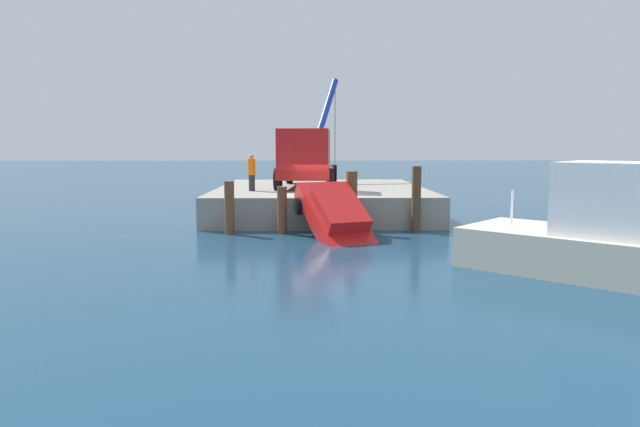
{
  "coord_description": "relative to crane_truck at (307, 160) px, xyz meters",
  "views": [
    {
      "loc": [
        23.52,
        -0.52,
        3.33
      ],
      "look_at": [
        2.39,
        -0.15,
        0.78
      ],
      "focal_mm": 31.75,
      "sensor_mm": 36.0,
      "label": 1
    }
  ],
  "objects": [
    {
      "name": "piling_mid",
      "position": [
        5.77,
        -0.93,
        -1.75
      ],
      "size": [
        0.37,
        0.37,
        1.79
      ],
      "primitive_type": "cylinder",
      "color": "brown",
      "rests_on": "ground"
    },
    {
      "name": "salvaged_car",
      "position": [
        6.95,
        1.1,
        -1.95
      ],
      "size": [
        4.44,
        3.22,
        2.93
      ],
      "color": "red",
      "rests_on": "ground"
    },
    {
      "name": "ground",
      "position": [
        3.5,
        0.66,
        -2.64
      ],
      "size": [
        200.0,
        200.0,
        0.0
      ],
      "primitive_type": "plane",
      "color": "navy"
    },
    {
      "name": "dock",
      "position": [
        -0.81,
        0.66,
        -2.0
      ],
      "size": [
        11.92,
        9.91,
        1.29
      ],
      "primitive_type": "cube",
      "color": "gray",
      "rests_on": "ground"
    },
    {
      "name": "piling_far",
      "position": [
        5.64,
        1.72,
        -1.47
      ],
      "size": [
        0.44,
        0.44,
        2.35
      ],
      "primitive_type": "cylinder",
      "color": "brown",
      "rests_on": "ground"
    },
    {
      "name": "piling_end",
      "position": [
        5.52,
        4.21,
        -1.37
      ],
      "size": [
        0.36,
        0.36,
        2.54
      ],
      "primitive_type": "cylinder",
      "color": "#4E3824",
      "rests_on": "ground"
    },
    {
      "name": "crane_truck",
      "position": [
        0.0,
        0.0,
        0.0
      ],
      "size": [
        9.3,
        3.33,
        5.9
      ],
      "color": "maroon",
      "rests_on": "dock"
    },
    {
      "name": "dock_worker",
      "position": [
        1.68,
        -2.48,
        -0.52
      ],
      "size": [
        0.34,
        0.34,
        1.65
      ],
      "color": "#2C2C2C",
      "rests_on": "dock"
    },
    {
      "name": "piling_near",
      "position": [
        5.85,
        -2.9,
        -1.64
      ],
      "size": [
        0.37,
        0.37,
        2.0
      ],
      "primitive_type": "cylinder",
      "color": "brown",
      "rests_on": "ground"
    }
  ]
}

